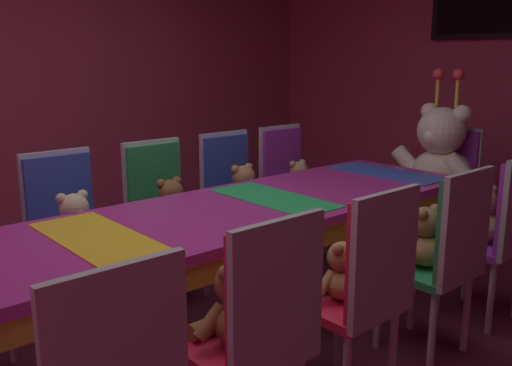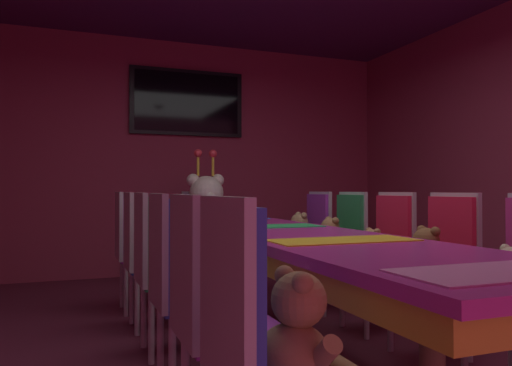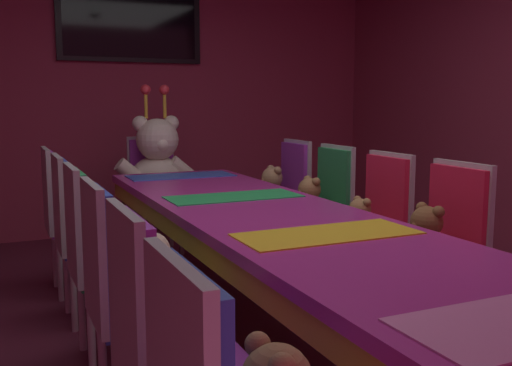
{
  "view_description": "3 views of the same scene",
  "coord_description": "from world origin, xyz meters",
  "px_view_note": "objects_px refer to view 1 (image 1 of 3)",
  "views": [
    {
      "loc": [
        2.16,
        -1.5,
        1.49
      ],
      "look_at": [
        -0.23,
        0.59,
        0.78
      ],
      "focal_mm": 38.9,
      "sensor_mm": 36.0,
      "label": 1
    },
    {
      "loc": [
        -1.32,
        -2.77,
        1.0
      ],
      "look_at": [
        0.02,
        0.82,
        1.05
      ],
      "focal_mm": 34.95,
      "sensor_mm": 36.0,
      "label": 2
    },
    {
      "loc": [
        -1.24,
        -2.55,
        1.29
      ],
      "look_at": [
        0.11,
        0.45,
        0.82
      ],
      "focal_mm": 40.98,
      "sensor_mm": 36.0,
      "label": 3
    }
  ],
  "objects_px": {
    "chair_left_5": "(286,176)",
    "chair_right_2": "(262,322)",
    "king_teddy_bear": "(439,158)",
    "banquet_table": "(197,232)",
    "teddy_right_5": "(480,217)",
    "teddy_right_2": "(236,308)",
    "teddy_left_5": "(299,181)",
    "chair_right_3": "(368,279)",
    "teddy_left_3": "(172,207)",
    "teddy_left_2": "(76,225)",
    "chair_left_2": "(65,220)",
    "throne_chair": "(449,177)",
    "teddy_right_4": "(423,240)",
    "chair_left_3": "(159,201)",
    "chair_right_5": "(505,224)",
    "teddy_right_3": "(341,274)",
    "teddy_left_4": "(244,191)",
    "chair_left_4": "(231,187)",
    "chair_right_4": "(449,247)"
  },
  "relations": [
    {
      "from": "chair_left_5",
      "to": "chair_right_2",
      "type": "bearing_deg",
      "value": -46.27
    },
    {
      "from": "king_teddy_bear",
      "to": "banquet_table",
      "type": "bearing_deg",
      "value": -0.0
    },
    {
      "from": "teddy_right_5",
      "to": "teddy_right_2",
      "type": "bearing_deg",
      "value": 89.49
    },
    {
      "from": "teddy_left_5",
      "to": "chair_right_3",
      "type": "height_order",
      "value": "chair_right_3"
    },
    {
      "from": "chair_right_2",
      "to": "teddy_right_5",
      "type": "distance_m",
      "value": 1.8
    },
    {
      "from": "teddy_left_5",
      "to": "teddy_left_3",
      "type": "bearing_deg",
      "value": -88.78
    },
    {
      "from": "banquet_table",
      "to": "teddy_left_2",
      "type": "relative_size",
      "value": 10.65
    },
    {
      "from": "teddy_right_2",
      "to": "chair_right_3",
      "type": "height_order",
      "value": "chair_right_3"
    },
    {
      "from": "chair_left_2",
      "to": "throne_chair",
      "type": "distance_m",
      "value": 2.83
    },
    {
      "from": "chair_right_2",
      "to": "teddy_left_5",
      "type": "bearing_deg",
      "value": -48.79
    },
    {
      "from": "chair_right_3",
      "to": "teddy_right_4",
      "type": "height_order",
      "value": "chair_right_3"
    },
    {
      "from": "banquet_table",
      "to": "teddy_left_5",
      "type": "xyz_separation_m",
      "value": [
        -0.72,
        1.46,
        -0.08
      ]
    },
    {
      "from": "teddy_left_2",
      "to": "chair_left_3",
      "type": "xyz_separation_m",
      "value": [
        -0.15,
        0.62,
        -0.0
      ]
    },
    {
      "from": "chair_left_3",
      "to": "chair_right_5",
      "type": "relative_size",
      "value": 1.0
    },
    {
      "from": "teddy_left_5",
      "to": "chair_right_2",
      "type": "relative_size",
      "value": 0.3
    },
    {
      "from": "chair_left_3",
      "to": "banquet_table",
      "type": "bearing_deg",
      "value": -19.67
    },
    {
      "from": "teddy_left_3",
      "to": "chair_right_5",
      "type": "distance_m",
      "value": 1.95
    },
    {
      "from": "banquet_table",
      "to": "throne_chair",
      "type": "distance_m",
      "value": 2.38
    },
    {
      "from": "teddy_right_2",
      "to": "teddy_right_4",
      "type": "xyz_separation_m",
      "value": [
        0.02,
        1.21,
        -0.0
      ]
    },
    {
      "from": "teddy_left_5",
      "to": "throne_chair",
      "type": "relative_size",
      "value": 0.3
    },
    {
      "from": "teddy_left_2",
      "to": "king_teddy_bear",
      "type": "bearing_deg",
      "value": 74.66
    },
    {
      "from": "teddy_left_3",
      "to": "teddy_right_3",
      "type": "distance_m",
      "value": 1.39
    },
    {
      "from": "chair_left_3",
      "to": "teddy_right_3",
      "type": "bearing_deg",
      "value": -0.96
    },
    {
      "from": "teddy_right_2",
      "to": "teddy_right_3",
      "type": "xyz_separation_m",
      "value": [
        0.01,
        0.59,
        -0.02
      ]
    },
    {
      "from": "teddy_left_4",
      "to": "king_teddy_bear",
      "type": "relative_size",
      "value": 0.36
    },
    {
      "from": "banquet_table",
      "to": "teddy_left_4",
      "type": "xyz_separation_m",
      "value": [
        -0.7,
        0.9,
        -0.06
      ]
    },
    {
      "from": "chair_left_4",
      "to": "teddy_right_5",
      "type": "distance_m",
      "value": 1.66
    },
    {
      "from": "chair_left_2",
      "to": "teddy_right_5",
      "type": "height_order",
      "value": "chair_left_2"
    },
    {
      "from": "chair_right_3",
      "to": "chair_right_5",
      "type": "relative_size",
      "value": 1.0
    },
    {
      "from": "chair_left_3",
      "to": "teddy_right_4",
      "type": "distance_m",
      "value": 1.66
    },
    {
      "from": "teddy_right_2",
      "to": "chair_right_3",
      "type": "bearing_deg",
      "value": -104.23
    },
    {
      "from": "teddy_right_5",
      "to": "teddy_left_3",
      "type": "bearing_deg",
      "value": 40.24
    },
    {
      "from": "banquet_table",
      "to": "chair_right_4",
      "type": "height_order",
      "value": "chair_right_4"
    },
    {
      "from": "chair_left_2",
      "to": "teddy_left_5",
      "type": "distance_m",
      "value": 1.79
    },
    {
      "from": "teddy_right_2",
      "to": "king_teddy_bear",
      "type": "distance_m",
      "value": 2.61
    },
    {
      "from": "chair_right_2",
      "to": "throne_chair",
      "type": "xyz_separation_m",
      "value": [
        -0.83,
        2.69,
        0.0
      ]
    },
    {
      "from": "teddy_left_5",
      "to": "teddy_right_4",
      "type": "xyz_separation_m",
      "value": [
        1.42,
        -0.56,
        0.02
      ]
    },
    {
      "from": "teddy_left_4",
      "to": "king_teddy_bear",
      "type": "height_order",
      "value": "king_teddy_bear"
    },
    {
      "from": "chair_left_3",
      "to": "chair_right_3",
      "type": "relative_size",
      "value": 1.0
    },
    {
      "from": "teddy_left_4",
      "to": "teddy_left_5",
      "type": "distance_m",
      "value": 0.56
    },
    {
      "from": "chair_right_5",
      "to": "chair_right_2",
      "type": "bearing_deg",
      "value": 89.48
    },
    {
      "from": "banquet_table",
      "to": "chair_left_3",
      "type": "relative_size",
      "value": 3.72
    },
    {
      "from": "teddy_right_2",
      "to": "chair_right_2",
      "type": "bearing_deg",
      "value": -180.0
    },
    {
      "from": "chair_right_3",
      "to": "teddy_right_5",
      "type": "height_order",
      "value": "chair_right_3"
    },
    {
      "from": "teddy_left_4",
      "to": "teddy_left_5",
      "type": "relative_size",
      "value": 1.15
    },
    {
      "from": "teddy_left_2",
      "to": "chair_right_5",
      "type": "distance_m",
      "value": 2.38
    },
    {
      "from": "chair_left_2",
      "to": "teddy_right_2",
      "type": "relative_size",
      "value": 2.87
    },
    {
      "from": "chair_left_4",
      "to": "chair_right_2",
      "type": "relative_size",
      "value": 1.0
    },
    {
      "from": "teddy_left_3",
      "to": "chair_right_3",
      "type": "distance_m",
      "value": 1.53
    },
    {
      "from": "teddy_left_5",
      "to": "chair_right_5",
      "type": "relative_size",
      "value": 0.3
    }
  ]
}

